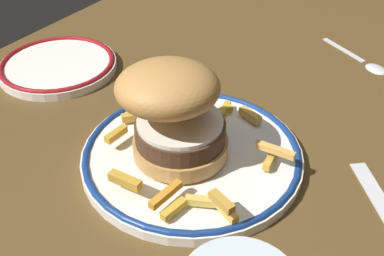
# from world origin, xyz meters

# --- Properties ---
(ground_plane) EXTENTS (1.33, 0.84, 0.04)m
(ground_plane) POSITION_xyz_m (0.00, 0.00, -0.02)
(ground_plane) COLOR brown
(dinner_plate) EXTENTS (0.25, 0.25, 0.02)m
(dinner_plate) POSITION_xyz_m (-0.05, 0.01, 0.01)
(dinner_plate) COLOR white
(dinner_plate) RESTS_ON ground_plane
(burger) EXTENTS (0.15, 0.15, 0.12)m
(burger) POSITION_xyz_m (-0.06, 0.03, 0.07)
(burger) COLOR tan
(burger) RESTS_ON dinner_plate
(fries_pile) EXTENTS (0.20, 0.21, 0.03)m
(fries_pile) POSITION_xyz_m (-0.05, 0.01, 0.03)
(fries_pile) COLOR gold
(fries_pile) RESTS_ON dinner_plate
(side_plate) EXTENTS (0.17, 0.17, 0.02)m
(side_plate) POSITION_xyz_m (0.02, 0.29, 0.01)
(side_plate) COLOR white
(side_plate) RESTS_ON ground_plane
(spoon) EXTENTS (0.08, 0.12, 0.01)m
(spoon) POSITION_xyz_m (0.29, -0.10, 0.00)
(spoon) COLOR silver
(spoon) RESTS_ON ground_plane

